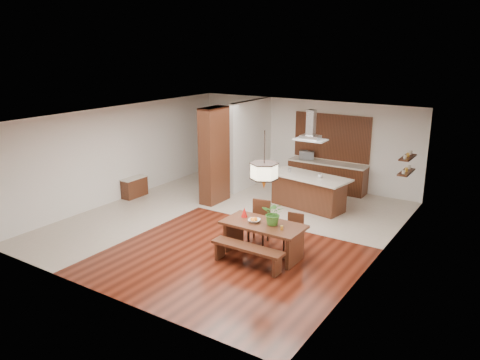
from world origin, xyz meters
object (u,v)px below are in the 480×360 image
Objects in this scene: foliage_plant at (274,213)px; fruit_bowl at (254,221)px; dining_bench at (247,256)px; dining_chair_left at (258,222)px; dining_chair_right at (293,233)px; kitchen_island at (308,191)px; dining_table at (263,232)px; microwave at (307,155)px; island_cup at (320,176)px; hallway_console at (134,187)px; range_hood at (311,125)px; pendant_lantern at (264,160)px.

foliage_plant is 0.52m from fruit_bowl.
dining_bench is 1.62× the size of dining_chair_left.
dining_bench is 1.36m from dining_chair_left.
kitchen_island is at bearing 101.14° from dining_chair_right.
dining_table is 0.53m from foliage_plant.
dining_table is 0.74m from dining_chair_left.
microwave is (-1.33, 5.57, 0.28)m from fruit_bowl.
kitchen_island is at bearing 95.01° from fruit_bowl.
microwave is at bearing 91.98° from dining_chair_left.
dining_chair_left is 5.11m from microwave.
hallway_console is at bearing -160.35° from island_cup.
range_hood is (-1.00, 2.96, 2.02)m from dining_chair_right.
pendant_lantern is (0.46, -0.57, 1.73)m from dining_chair_left.
dining_table is 0.75m from dining_bench.
range_hood is 2.63m from microwave.
dining_chair_left is at bearing -96.43° from island_cup.
foliage_plant is (5.81, -1.44, 0.73)m from hallway_console.
microwave is at bearing 107.94° from foliage_plant.
dining_chair_left reaches higher than hallway_console.
fruit_bowl is (-0.68, -0.61, 0.37)m from dining_chair_right.
foliage_plant is (0.69, -0.52, 0.53)m from dining_chair_left.
foliage_plant is (-0.24, -0.52, 0.61)m from dining_chair_right.
kitchen_island is at bearing -86.40° from microwave.
range_hood is (-0.53, 3.53, 1.89)m from dining_table.
kitchen_island is 2.85× the size of range_hood.
dining_chair_right is 1.81× the size of microwave.
dining_bench is at bearing -73.68° from kitchen_island.
dining_chair_right is 3.12m from kitchen_island.
microwave is (-1.40, 2.10, 0.03)m from island_cup.
dining_chair_left is at bearing -10.24° from hallway_console.
pendant_lantern is at bearing -72.31° from kitchen_island.
microwave is (4.03, 4.04, 0.77)m from hallway_console.
foliage_plant is at bearing -77.69° from range_hood.
dining_bench is at bearing -118.16° from dining_chair_right.
range_hood is (-0.31, 3.57, 1.66)m from fruit_bowl.
pendant_lantern is at bearing -81.48° from range_hood.
pendant_lantern is 0.51× the size of kitchen_island.
dining_table is 14.96× the size of island_cup.
kitchen_island reaches higher than dining_table.
pendant_lantern reaches higher than dining_chair_right.
foliage_plant is at bearing -83.73° from island_cup.
range_hood is (-0.53, 3.53, 0.22)m from pendant_lantern.
dining_table is 0.33m from fruit_bowl.
island_cup is at bearing 19.65° from hallway_console.
hallway_console is at bearing 158.76° from dining_bench.
dining_chair_right is at bearing 69.30° from dining_bench.
dining_chair_right is 3.72m from range_hood.
fruit_bowl is at bearing -99.87° from microwave.
hallway_console is 0.98× the size of range_hood.
pendant_lantern is at bearing 89.86° from dining_bench.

